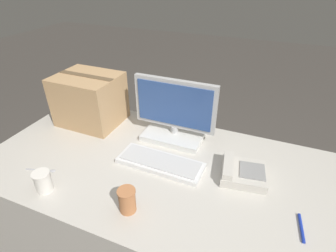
# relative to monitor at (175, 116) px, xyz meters

# --- Properties ---
(office_desk) EXTENTS (1.80, 0.90, 0.75)m
(office_desk) POSITION_rel_monitor_xyz_m (0.03, -0.27, -0.51)
(office_desk) COLOR beige
(office_desk) RESTS_ON ground_plane
(monitor) EXTENTS (0.46, 0.24, 0.35)m
(monitor) POSITION_rel_monitor_xyz_m (0.00, 0.00, 0.00)
(monitor) COLOR white
(monitor) RESTS_ON office_desk
(keyboard) EXTENTS (0.44, 0.17, 0.03)m
(keyboard) POSITION_rel_monitor_xyz_m (0.03, -0.26, -0.12)
(keyboard) COLOR silver
(keyboard) RESTS_ON office_desk
(desk_phone) EXTENTS (0.23, 0.22, 0.07)m
(desk_phone) POSITION_rel_monitor_xyz_m (0.42, -0.19, -0.11)
(desk_phone) COLOR beige
(desk_phone) RESTS_ON office_desk
(paper_cup_left) EXTENTS (0.08, 0.08, 0.10)m
(paper_cup_left) POSITION_rel_monitor_xyz_m (-0.38, -0.61, -0.09)
(paper_cup_left) COLOR white
(paper_cup_left) RESTS_ON office_desk
(paper_cup_right) EXTENTS (0.07, 0.07, 0.11)m
(paper_cup_right) POSITION_rel_monitor_xyz_m (0.02, -0.57, -0.08)
(paper_cup_right) COLOR #BC7547
(paper_cup_right) RESTS_ON office_desk
(spoon) EXTENTS (0.15, 0.06, 0.00)m
(spoon) POSITION_rel_monitor_xyz_m (-0.48, -0.52, -0.13)
(spoon) COLOR #B2B2B7
(spoon) RESTS_ON office_desk
(cardboard_box) EXTENTS (0.37, 0.31, 0.31)m
(cardboard_box) POSITION_rel_monitor_xyz_m (-0.55, -0.03, 0.02)
(cardboard_box) COLOR tan
(cardboard_box) RESTS_ON office_desk
(pen_marker) EXTENTS (0.03, 0.13, 0.01)m
(pen_marker) POSITION_rel_monitor_xyz_m (0.67, -0.40, -0.13)
(pen_marker) COLOR #1933B2
(pen_marker) RESTS_ON office_desk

